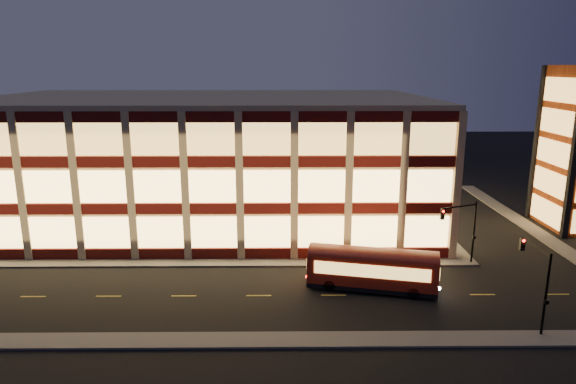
{
  "coord_description": "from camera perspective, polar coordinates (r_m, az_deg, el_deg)",
  "views": [
    {
      "loc": [
        5.97,
        -43.9,
        17.84
      ],
      "look_at": [
        6.48,
        8.0,
        5.12
      ],
      "focal_mm": 32.0,
      "sensor_mm": 36.0,
      "label": 1
    }
  ],
  "objects": [
    {
      "name": "traffic_signal_near",
      "position": [
        39.7,
        25.95,
        -7.89
      ],
      "size": [
        0.32,
        4.45,
        6.0
      ],
      "color": "black",
      "rests_on": "ground"
    },
    {
      "name": "office_building",
      "position": [
        62.37,
        -8.76,
        3.83
      ],
      "size": [
        50.45,
        30.45,
        14.5
      ],
      "color": "tan",
      "rests_on": "ground"
    },
    {
      "name": "trolley_bus",
      "position": [
        42.83,
        9.35,
        -8.19
      ],
      "size": [
        10.73,
        4.9,
        3.53
      ],
      "rotation": [
        0.0,
        0.0,
        -0.23
      ],
      "color": "#951808",
      "rests_on": "ground"
    },
    {
      "name": "sidewalk_office_east",
      "position": [
        65.69,
        14.5,
        -2.37
      ],
      "size": [
        2.0,
        30.0,
        0.15
      ],
      "primitive_type": "cube",
      "color": "#514F4C",
      "rests_on": "ground"
    },
    {
      "name": "sidewalk_tower_west",
      "position": [
        69.36,
        23.31,
        -2.22
      ],
      "size": [
        2.0,
        30.0,
        0.15
      ],
      "primitive_type": "cube",
      "color": "#514F4C",
      "rests_on": "ground"
    },
    {
      "name": "sidewalk_office_south",
      "position": [
        49.12,
        -11.15,
        -7.7
      ],
      "size": [
        54.0,
        2.0,
        0.15
      ],
      "primitive_type": "cube",
      "color": "#514F4C",
      "rests_on": "ground"
    },
    {
      "name": "ground",
      "position": [
        47.77,
        -7.78,
        -8.29
      ],
      "size": [
        200.0,
        200.0,
        0.0
      ],
      "primitive_type": "plane",
      "color": "black",
      "rests_on": "ground"
    },
    {
      "name": "traffic_signal_far",
      "position": [
        49.0,
        18.85,
        -3.26
      ],
      "size": [
        3.79,
        1.87,
        6.0
      ],
      "color": "black",
      "rests_on": "ground"
    },
    {
      "name": "sidewalk_near",
      "position": [
        36.14,
        -10.4,
        -15.92
      ],
      "size": [
        100.0,
        2.0,
        0.15
      ],
      "primitive_type": "cube",
      "color": "#514F4C",
      "rests_on": "ground"
    }
  ]
}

